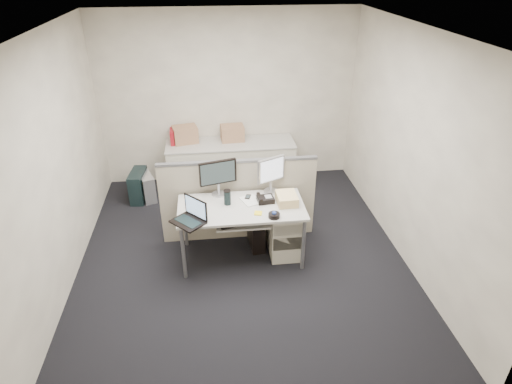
{
  "coord_description": "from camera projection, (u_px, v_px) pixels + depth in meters",
  "views": [
    {
      "loc": [
        -0.34,
        -4.32,
        3.35
      ],
      "look_at": [
        0.19,
        0.15,
        0.83
      ],
      "focal_mm": 30.0,
      "sensor_mm": 36.0,
      "label": 1
    }
  ],
  "objects": [
    {
      "name": "monitor_main",
      "position": [
        218.0,
        178.0,
        5.2
      ],
      "size": [
        0.49,
        0.29,
        0.46
      ],
      "primitive_type": "cube",
      "rotation": [
        0.0,
        0.0,
        0.26
      ],
      "color": "black",
      "rests_on": "desk"
    },
    {
      "name": "pc_tower_spare_dark",
      "position": [
        139.0,
        186.0,
        6.57
      ],
      "size": [
        0.25,
        0.51,
        0.46
      ],
      "primitive_type": "cube",
      "rotation": [
        0.0,
        0.0,
        -0.11
      ],
      "color": "black",
      "rests_on": "floor"
    },
    {
      "name": "sticky_pad",
      "position": [
        258.0,
        213.0,
        4.92
      ],
      "size": [
        0.1,
        0.1,
        0.01
      ],
      "primitive_type": "cube",
      "rotation": [
        0.0,
        0.0,
        -0.23
      ],
      "color": "yellow",
      "rests_on": "desk"
    },
    {
      "name": "back_counter",
      "position": [
        231.0,
        165.0,
        6.91
      ],
      "size": [
        2.0,
        0.6,
        0.72
      ],
      "primitive_type": "cube",
      "color": "beige",
      "rests_on": "floor"
    },
    {
      "name": "drawer_pedestal",
      "position": [
        285.0,
        229.0,
        5.36
      ],
      "size": [
        0.4,
        0.55,
        0.65
      ],
      "primitive_type": "cube",
      "color": "beige",
      "rests_on": "floor"
    },
    {
      "name": "trackball",
      "position": [
        274.0,
        215.0,
        4.84
      ],
      "size": [
        0.14,
        0.14,
        0.05
      ],
      "primitive_type": "cylinder",
      "rotation": [
        0.0,
        0.0,
        0.03
      ],
      "color": "black",
      "rests_on": "desk"
    },
    {
      "name": "monitor_small",
      "position": [
        271.0,
        175.0,
        5.27
      ],
      "size": [
        0.42,
        0.33,
        0.46
      ],
      "primitive_type": "cube",
      "rotation": [
        0.0,
        0.0,
        0.46
      ],
      "color": "#B7B7BC",
      "rests_on": "desk"
    },
    {
      "name": "wall_right",
      "position": [
        412.0,
        150.0,
        4.96
      ],
      "size": [
        0.02,
        4.5,
        2.7
      ],
      "primitive_type": "cube",
      "color": "beige",
      "rests_on": "ground"
    },
    {
      "name": "travel_mug",
      "position": [
        227.0,
        198.0,
        5.07
      ],
      "size": [
        0.1,
        0.1,
        0.18
      ],
      "primitive_type": "cylinder",
      "rotation": [
        0.0,
        0.0,
        -0.31
      ],
      "color": "black",
      "rests_on": "desk"
    },
    {
      "name": "keyboard",
      "position": [
        239.0,
        222.0,
        4.93
      ],
      "size": [
        0.47,
        0.26,
        0.02
      ],
      "primitive_type": "cube",
      "rotation": [
        0.0,
        0.0,
        0.24
      ],
      "color": "black",
      "rests_on": "keyboard_tray"
    },
    {
      "name": "paper_stack",
      "position": [
        251.0,
        200.0,
        5.18
      ],
      "size": [
        0.28,
        0.31,
        0.01
      ],
      "primitive_type": "cube",
      "rotation": [
        0.0,
        0.0,
        0.37
      ],
      "color": "silver",
      "rests_on": "desk"
    },
    {
      "name": "laptop",
      "position": [
        187.0,
        213.0,
        4.69
      ],
      "size": [
        0.43,
        0.44,
        0.26
      ],
      "primitive_type": "cube",
      "rotation": [
        0.0,
        0.0,
        -0.82
      ],
      "color": "black",
      "rests_on": "desk"
    },
    {
      "name": "pc_tower_spare_silver",
      "position": [
        147.0,
        186.0,
        6.59
      ],
      "size": [
        0.31,
        0.47,
        0.41
      ],
      "primitive_type": "cube",
      "rotation": [
        0.0,
        0.0,
        0.34
      ],
      "color": "#B7B7BC",
      "rests_on": "floor"
    },
    {
      "name": "banana",
      "position": [
        264.0,
        199.0,
        5.17
      ],
      "size": [
        0.17,
        0.14,
        0.04
      ],
      "primitive_type": "ellipsoid",
      "rotation": [
        0.0,
        0.0,
        0.63
      ],
      "color": "yellow",
      "rests_on": "desk"
    },
    {
      "name": "wall_left",
      "position": [
        53.0,
        168.0,
        4.55
      ],
      "size": [
        0.02,
        4.5,
        2.7
      ],
      "primitive_type": "cube",
      "color": "beige",
      "rests_on": "ground"
    },
    {
      "name": "desk",
      "position": [
        241.0,
        211.0,
        5.09
      ],
      "size": [
        1.5,
        0.75,
        0.73
      ],
      "color": "#B8B5AC",
      "rests_on": "floor"
    },
    {
      "name": "ceiling",
      "position": [
        238.0,
        31.0,
        4.1
      ],
      "size": [
        4.0,
        4.5,
        0.01
      ],
      "primitive_type": "cube",
      "color": "white",
      "rests_on": "ground"
    },
    {
      "name": "desk_phone",
      "position": [
        265.0,
        199.0,
        5.15
      ],
      "size": [
        0.21,
        0.18,
        0.06
      ],
      "primitive_type": "cube",
      "rotation": [
        0.0,
        0.0,
        0.11
      ],
      "color": "black",
      "rests_on": "desk"
    },
    {
      "name": "keyboard_tray",
      "position": [
        243.0,
        223.0,
        4.96
      ],
      "size": [
        0.62,
        0.32,
        0.02
      ],
      "primitive_type": "cube",
      "color": "#B8B5AC",
      "rests_on": "desk"
    },
    {
      "name": "cellphone",
      "position": [
        248.0,
        197.0,
        5.24
      ],
      "size": [
        0.09,
        0.13,
        0.02
      ],
      "primitive_type": "cube",
      "rotation": [
        0.0,
        0.0,
        -0.31
      ],
      "color": "black",
      "rests_on": "desk"
    },
    {
      "name": "wall_front",
      "position": [
        270.0,
        302.0,
        2.81
      ],
      "size": [
        4.0,
        0.02,
        2.7
      ],
      "primitive_type": "cube",
      "color": "beige",
      "rests_on": "ground"
    },
    {
      "name": "cardboard_box_right",
      "position": [
        232.0,
        134.0,
        6.78
      ],
      "size": [
        0.37,
        0.3,
        0.26
      ],
      "primitive_type": "cube",
      "rotation": [
        0.0,
        0.0,
        0.06
      ],
      "color": "#A5784F",
      "rests_on": "back_counter"
    },
    {
      "name": "manila_folders",
      "position": [
        287.0,
        199.0,
        5.11
      ],
      "size": [
        0.24,
        0.31,
        0.11
      ],
      "primitive_type": "cube",
      "rotation": [
        0.0,
        0.0,
        0.03
      ],
      "color": "#F4DA8C",
      "rests_on": "desk"
    },
    {
      "name": "wall_back",
      "position": [
        228.0,
        99.0,
        6.71
      ],
      "size": [
        4.0,
        0.02,
        2.7
      ],
      "primitive_type": "cube",
      "color": "beige",
      "rests_on": "ground"
    },
    {
      "name": "red_binder",
      "position": [
        172.0,
        137.0,
        6.67
      ],
      "size": [
        0.07,
        0.27,
        0.25
      ],
      "primitive_type": "cube",
      "rotation": [
        0.0,
        0.0,
        0.04
      ],
      "color": "maroon",
      "rests_on": "back_counter"
    },
    {
      "name": "cubicle_partition",
      "position": [
        238.0,
        201.0,
        5.54
      ],
      "size": [
        2.0,
        0.06,
        1.1
      ],
      "primitive_type": "cube",
      "color": "tan",
      "rests_on": "floor"
    },
    {
      "name": "floor",
      "position": [
        242.0,
        256.0,
        5.42
      ],
      "size": [
        4.0,
        4.5,
        0.01
      ],
      "primitive_type": "cube",
      "color": "black",
      "rests_on": "ground"
    },
    {
      "name": "pc_tower_desk",
      "position": [
        256.0,
        233.0,
        5.52
      ],
      "size": [
        0.2,
        0.42,
        0.38
      ],
      "primitive_type": "cube",
      "rotation": [
        0.0,
        0.0,
        0.08
      ],
      "color": "black",
      "rests_on": "floor"
    },
    {
      "name": "cardboard_box_left",
      "position": [
        185.0,
        135.0,
        6.7
      ],
      "size": [
        0.42,
        0.35,
        0.28
      ],
      "primitive_type": "cube",
      "rotation": [
        0.0,
        0.0,
        0.22
      ],
      "color": "#A5784F",
      "rests_on": "back_counter"
    }
  ]
}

